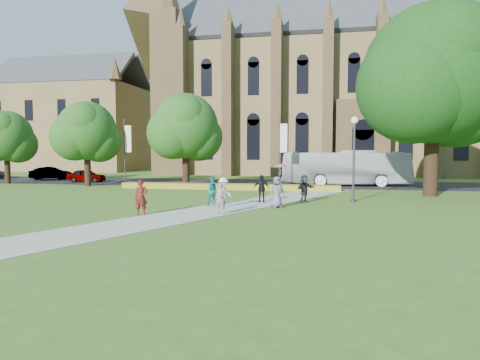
% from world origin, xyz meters
% --- Properties ---
extents(ground, '(160.00, 160.00, 0.00)m').
position_xyz_m(ground, '(0.00, 0.00, 0.00)').
color(ground, '#3F621D').
rests_on(ground, ground).
extents(road, '(160.00, 10.00, 0.02)m').
position_xyz_m(road, '(0.00, 20.00, 0.01)').
color(road, black).
rests_on(road, ground).
extents(footpath, '(15.58, 28.54, 0.04)m').
position_xyz_m(footpath, '(0.00, 1.00, 0.02)').
color(footpath, '#B2B2A8').
rests_on(footpath, ground).
extents(flower_hedge, '(18.00, 1.40, 0.45)m').
position_xyz_m(flower_hedge, '(-2.00, 13.20, 0.23)').
color(flower_hedge, gold).
rests_on(flower_hedge, ground).
extents(cathedral, '(52.60, 18.25, 28.00)m').
position_xyz_m(cathedral, '(10.00, 39.73, 12.98)').
color(cathedral, olive).
rests_on(cathedral, ground).
extents(building_west, '(22.00, 14.00, 18.30)m').
position_xyz_m(building_west, '(-34.00, 42.00, 9.21)').
color(building_west, olive).
rests_on(building_west, ground).
extents(streetlamp, '(0.44, 0.44, 5.24)m').
position_xyz_m(streetlamp, '(7.50, 6.50, 3.30)').
color(streetlamp, '#38383D').
rests_on(streetlamp, ground).
extents(large_tree, '(9.60, 9.60, 13.20)m').
position_xyz_m(large_tree, '(13.00, 11.00, 8.37)').
color(large_tree, '#332114').
rests_on(large_tree, ground).
extents(street_tree_0, '(5.20, 5.20, 7.50)m').
position_xyz_m(street_tree_0, '(-15.00, 14.00, 4.87)').
color(street_tree_0, '#332114').
rests_on(street_tree_0, ground).
extents(street_tree_1, '(5.60, 5.60, 8.05)m').
position_xyz_m(street_tree_1, '(-6.00, 14.50, 5.22)').
color(street_tree_1, '#332114').
rests_on(street_tree_1, ground).
extents(street_tree_2, '(4.80, 4.80, 6.95)m').
position_xyz_m(street_tree_2, '(-24.00, 15.00, 4.53)').
color(street_tree_2, '#332114').
rests_on(street_tree_2, ground).
extents(banner_pole_0, '(0.70, 0.10, 6.00)m').
position_xyz_m(banner_pole_0, '(2.11, 15.20, 3.39)').
color(banner_pole_0, '#38383D').
rests_on(banner_pole_0, ground).
extents(banner_pole_1, '(0.70, 0.10, 6.00)m').
position_xyz_m(banner_pole_1, '(-11.89, 15.20, 3.39)').
color(banner_pole_1, '#38383D').
rests_on(banner_pole_1, ground).
extents(tour_coach, '(11.39, 2.84, 3.16)m').
position_xyz_m(tour_coach, '(7.58, 18.88, 1.60)').
color(tour_coach, white).
rests_on(tour_coach, road).
extents(car_0, '(3.84, 1.84, 1.27)m').
position_xyz_m(car_0, '(-17.65, 18.20, 0.65)').
color(car_0, gray).
rests_on(car_0, road).
extents(car_1, '(4.41, 2.53, 1.37)m').
position_xyz_m(car_1, '(-23.17, 20.38, 0.71)').
color(car_1, gray).
rests_on(car_1, road).
extents(pedestrian_0, '(0.73, 0.62, 1.71)m').
position_xyz_m(pedestrian_0, '(-3.04, -1.30, 0.90)').
color(pedestrian_0, '#5A1714').
rests_on(pedestrian_0, footpath).
extents(pedestrian_1, '(0.99, 0.89, 1.65)m').
position_xyz_m(pedestrian_1, '(-0.45, 2.69, 0.87)').
color(pedestrian_1, '#198079').
rests_on(pedestrian_1, footpath).
extents(pedestrian_2, '(1.09, 1.23, 1.65)m').
position_xyz_m(pedestrian_2, '(0.28, 2.08, 0.86)').
color(pedestrian_2, silver).
rests_on(pedestrian_2, footpath).
extents(pedestrian_3, '(1.01, 0.50, 1.67)m').
position_xyz_m(pedestrian_3, '(1.98, 4.88, 0.87)').
color(pedestrian_3, black).
rests_on(pedestrian_3, footpath).
extents(pedestrian_4, '(0.99, 0.88, 1.70)m').
position_xyz_m(pedestrian_4, '(3.17, 2.79, 0.89)').
color(pedestrian_4, slate).
rests_on(pedestrian_4, footpath).
extents(pedestrian_5, '(1.29, 1.54, 1.66)m').
position_xyz_m(pedestrian_5, '(4.55, 5.37, 0.87)').
color(pedestrian_5, '#26292E').
rests_on(pedestrian_5, footpath).
extents(pedestrian_6, '(0.58, 0.38, 1.58)m').
position_xyz_m(pedestrian_6, '(0.73, -0.37, 0.83)').
color(pedestrian_6, gray).
rests_on(pedestrian_6, footpath).
extents(parasol, '(0.88, 0.88, 0.61)m').
position_xyz_m(parasol, '(3.35, 2.89, 2.04)').
color(parasol, '#C68BA8').
rests_on(parasol, pedestrian_4).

